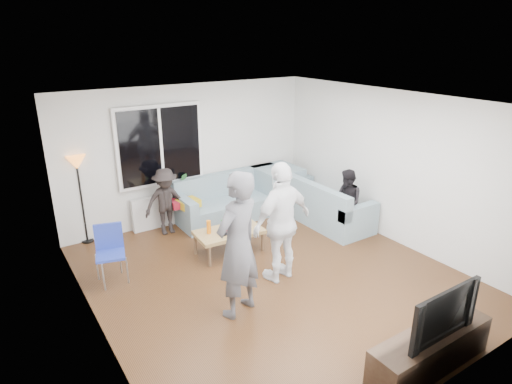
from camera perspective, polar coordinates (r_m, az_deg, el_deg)
floor at (r=6.74m, az=2.13°, el=-11.02°), size 5.00×5.50×0.04m
ceiling at (r=5.84m, az=2.46°, el=11.77°), size 5.00×5.50×0.04m
wall_back at (r=8.47m, az=-8.69°, el=5.03°), size 5.00×0.04×2.60m
wall_front at (r=4.44m, az=23.88°, el=-10.92°), size 5.00×0.04×2.60m
wall_left at (r=5.23m, az=-20.94°, el=-5.73°), size 0.04×5.50×2.60m
wall_right at (r=7.84m, az=17.50°, el=3.10°), size 0.04×5.50×2.60m
window_frame at (r=8.11m, az=-12.39°, el=5.96°), size 1.62×0.06×1.47m
window_glass at (r=8.08m, az=-12.29°, el=5.90°), size 1.50×0.02×1.35m
window_mullion at (r=8.07m, az=-12.26°, el=5.89°), size 0.05×0.03×1.35m
radiator at (r=8.46m, az=-11.68°, el=-2.27°), size 1.30×0.12×0.62m
potted_plant at (r=8.39m, az=-9.57°, el=1.26°), size 0.22×0.19×0.36m
vase at (r=8.25m, az=-12.52°, el=0.06°), size 0.19×0.19×0.17m
sofa_back_section at (r=8.61m, az=-2.84°, el=-0.62°), size 2.30×0.85×0.85m
sofa_right_section at (r=8.50m, az=8.88°, el=-1.13°), size 2.00×0.85×0.85m
sofa_corner at (r=9.15m, az=2.79°, el=0.64°), size 0.85×0.85×0.85m
cushion_yellow at (r=8.14m, az=-8.83°, el=-1.45°), size 0.42×0.36×0.14m
cushion_red at (r=8.17m, az=-9.74°, el=-1.43°), size 0.40×0.35×0.13m
coffee_table at (r=7.32m, az=-3.51°, el=-6.45°), size 1.14×0.67×0.40m
pitcher at (r=7.10m, az=-3.61°, el=-4.77°), size 0.17×0.17×0.17m
side_chair at (r=6.73m, az=-18.44°, el=-7.85°), size 0.49×0.49×0.86m
floor_lamp at (r=8.01m, az=-21.77°, el=-1.00°), size 0.32×0.32×1.56m
player_left at (r=5.49m, az=-2.40°, el=-6.95°), size 0.82×0.67×1.94m
player_right at (r=6.30m, az=3.41°, el=-3.97°), size 1.11×0.58×1.80m
spectator_right at (r=8.04m, az=11.77°, el=-1.28°), size 0.60×0.68×1.19m
spectator_back at (r=8.00m, az=-11.66°, el=-1.22°), size 0.82×0.50×1.23m
tv_console at (r=5.38m, az=21.75°, el=-18.61°), size 1.60×0.40×0.44m
television at (r=5.09m, az=22.51°, el=-14.04°), size 1.02×0.13×0.59m
bottle_d at (r=7.21m, az=-1.63°, el=-3.95°), size 0.07×0.07×0.26m
bottle_b at (r=7.04m, az=-4.26°, el=-4.64°), size 0.08×0.08×0.26m
bottle_e at (r=7.44m, az=-1.53°, el=-3.40°), size 0.07×0.07×0.20m
bottle_a at (r=7.12m, az=-6.19°, el=-4.55°), size 0.07×0.07×0.22m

